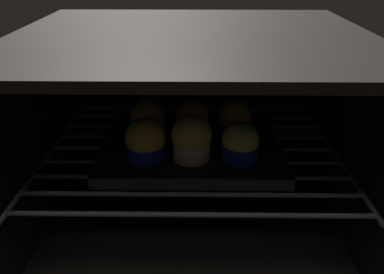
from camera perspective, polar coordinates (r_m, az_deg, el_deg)
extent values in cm
cube|color=black|center=(76.33, 0.02, -11.22)|extent=(59.00, 47.00, 1.50)
cube|color=black|center=(60.19, 0.02, 15.76)|extent=(59.00, 47.00, 1.50)
cube|color=black|center=(87.17, 0.19, 7.65)|extent=(59.00, 1.50, 34.00)
cube|color=black|center=(72.63, -23.30, 0.72)|extent=(1.50, 47.00, 34.00)
cube|color=black|center=(72.09, 23.52, 0.47)|extent=(1.50, 47.00, 34.00)
cylinder|color=#4C494C|center=(52.56, -0.23, -12.42)|extent=(54.00, 0.80, 0.80)
cylinder|color=#4C494C|center=(56.24, -0.15, -9.25)|extent=(54.00, 0.80, 0.80)
cylinder|color=#4C494C|center=(60.06, -0.09, -6.47)|extent=(54.00, 0.80, 0.80)
cylinder|color=#4C494C|center=(64.01, -0.03, -4.04)|extent=(54.00, 0.80, 0.80)
cylinder|color=#4C494C|center=(68.06, 0.02, -1.88)|extent=(54.00, 0.80, 0.80)
cylinder|color=#4C494C|center=(72.20, 0.06, 0.02)|extent=(54.00, 0.80, 0.80)
cylinder|color=#4C494C|center=(76.41, 0.10, 1.72)|extent=(54.00, 0.80, 0.80)
cylinder|color=#4C494C|center=(80.68, 0.14, 3.24)|extent=(54.00, 0.80, 0.80)
cylinder|color=#4C494C|center=(85.00, 0.17, 4.61)|extent=(54.00, 0.80, 0.80)
cylinder|color=#4C494C|center=(73.47, -21.55, -1.63)|extent=(0.80, 42.00, 0.80)
cylinder|color=#4C494C|center=(72.97, 21.74, -1.88)|extent=(0.80, 42.00, 0.80)
cube|color=black|center=(66.05, 0.00, -1.90)|extent=(32.33, 24.14, 1.20)
cube|color=black|center=(55.65, -0.14, -7.02)|extent=(32.33, 0.80, 1.00)
cube|color=black|center=(75.86, 0.11, 3.28)|extent=(32.33, 0.80, 1.00)
cube|color=black|center=(67.53, -13.50, -0.97)|extent=(0.80, 24.14, 1.00)
cube|color=black|center=(67.21, 13.57, -1.12)|extent=(0.80, 24.14, 1.00)
cylinder|color=#1928B7|center=(62.10, -7.41, -1.97)|extent=(6.47, 6.47, 3.16)
sphere|color=gold|center=(60.94, -7.55, -0.05)|extent=(6.95, 6.95, 6.95)
sphere|color=#28702D|center=(59.34, -9.08, 1.85)|extent=(1.77, 1.77, 1.77)
cylinder|color=silver|center=(61.54, -0.23, -2.01)|extent=(6.47, 6.47, 3.16)
sphere|color=#DBBC60|center=(60.12, -0.24, 0.37)|extent=(6.93, 6.93, 6.93)
sphere|color=#28702D|center=(59.08, -0.28, 2.52)|extent=(2.59, 2.59, 2.59)
cylinder|color=#1928B7|center=(61.67, 7.72, -2.23)|extent=(6.47, 6.47, 3.16)
sphere|color=#DBBC60|center=(60.63, 7.85, -0.52)|extent=(6.45, 6.45, 6.45)
sphere|color=#28702D|center=(58.54, 8.51, 1.33)|extent=(2.24, 2.24, 2.24)
cylinder|color=silver|center=(69.05, -6.98, 1.37)|extent=(6.47, 6.47, 3.16)
sphere|color=#DBBC60|center=(68.04, -7.09, 3.09)|extent=(6.66, 6.66, 6.66)
sphere|color=#28702D|center=(67.04, -7.31, 5.22)|extent=(2.20, 2.20, 2.20)
cylinder|color=#7A238C|center=(68.34, -0.06, 1.30)|extent=(6.47, 6.47, 3.16)
sphere|color=gold|center=(67.18, -0.06, 3.29)|extent=(6.35, 6.35, 6.35)
sphere|color=#28702D|center=(66.65, 0.29, 4.82)|extent=(1.84, 1.84, 1.84)
cylinder|color=#1928B7|center=(69.18, 6.79, 1.44)|extent=(6.47, 6.47, 3.16)
sphere|color=gold|center=(68.04, 6.92, 3.39)|extent=(6.24, 6.24, 6.24)
sphere|color=#1E6023|center=(66.42, 7.96, 5.17)|extent=(1.92, 1.92, 1.92)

